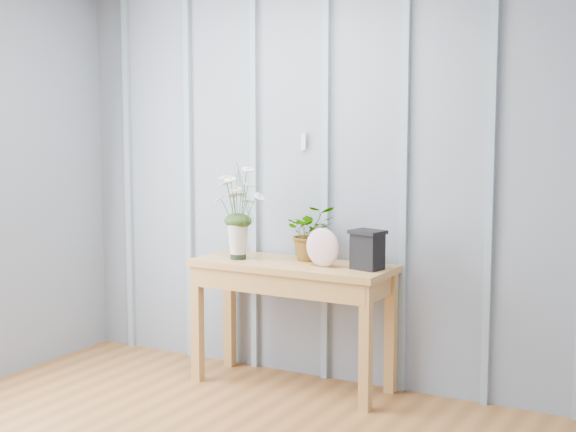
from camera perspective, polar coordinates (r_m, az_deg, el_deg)
The scene contains 6 objects.
room_shell at distance 3.99m, azimuth -2.86°, elevation 11.78°, with size 4.00×4.50×2.50m.
sideboard at distance 5.19m, azimuth 0.27°, elevation -4.26°, with size 1.20×0.45×0.75m.
daisy_vase at distance 5.24m, azimuth -3.26°, elevation 1.24°, with size 0.42×0.32×0.60m.
spider_plant at distance 5.23m, azimuth 1.50°, elevation -1.06°, with size 0.30×0.26×0.33m, color #1B3210.
felt_disc_vessel at distance 5.02m, azimuth 2.26°, elevation -2.04°, with size 0.22×0.06×0.22m, color #955566.
carved_box at distance 4.96m, azimuth 5.16°, elevation -2.16°, with size 0.21×0.18×0.22m.
Camera 1 is at (2.09, -2.47, 1.67)m, focal length 55.00 mm.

